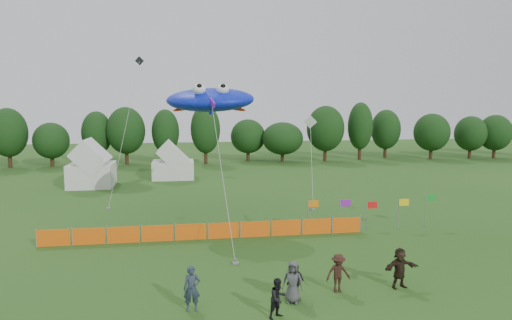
{
  "coord_description": "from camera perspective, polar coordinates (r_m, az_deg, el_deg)",
  "views": [
    {
      "loc": [
        -3.97,
        -18.94,
        8.35
      ],
      "look_at": [
        0.0,
        6.0,
        5.2
      ],
      "focal_mm": 32.0,
      "sensor_mm": 36.0,
      "label": 1
    }
  ],
  "objects": [
    {
      "name": "flag_row",
      "position": [
        31.25,
        14.21,
        -5.95
      ],
      "size": [
        8.73,
        0.73,
        2.28
      ],
      "color": "gray",
      "rests_on": "ground"
    },
    {
      "name": "small_kite_white",
      "position": [
        39.83,
        6.9,
        1.98
      ],
      "size": [
        2.06,
        6.16,
        7.29
      ],
      "color": "silver",
      "rests_on": "ground"
    },
    {
      "name": "treeline",
      "position": [
        64.24,
        -4.06,
        3.37
      ],
      "size": [
        104.57,
        8.78,
        8.36
      ],
      "color": "#382314",
      "rests_on": "ground"
    },
    {
      "name": "small_kite_dark",
      "position": [
        40.44,
        -15.83,
        4.82
      ],
      "size": [
        2.83,
        5.87,
        12.53
      ],
      "color": "black",
      "rests_on": "ground"
    },
    {
      "name": "tent_right",
      "position": [
        51.57,
        -10.32,
        -0.49
      ],
      "size": [
        4.58,
        3.66,
        3.23
      ],
      "color": "silver",
      "rests_on": "ground"
    },
    {
      "name": "spectator_e",
      "position": [
        19.87,
        4.6,
        -14.95
      ],
      "size": [
        1.02,
        0.83,
        1.79
      ],
      "primitive_type": "imported",
      "rotation": [
        0.0,
        0.0,
        -0.35
      ],
      "color": "#414145",
      "rests_on": "ground"
    },
    {
      "name": "spectator_b",
      "position": [
        18.6,
        2.79,
        -16.87
      ],
      "size": [
        0.97,
        0.9,
        1.59
      ],
      "primitive_type": "imported",
      "rotation": [
        0.0,
        0.0,
        0.52
      ],
      "color": "black",
      "rests_on": "ground"
    },
    {
      "name": "spectator_c",
      "position": [
        21.13,
        10.24,
        -13.74
      ],
      "size": [
        1.14,
        0.69,
        1.74
      ],
      "primitive_type": "imported",
      "rotation": [
        0.0,
        0.0,
        0.04
      ],
      "color": "black",
      "rests_on": "ground"
    },
    {
      "name": "stingray_kite",
      "position": [
        32.47,
        -5.76,
        7.46
      ],
      "size": [
        7.46,
        17.58,
        9.71
      ],
      "color": "#1126F0",
      "rests_on": "ground"
    },
    {
      "name": "barrier_fence",
      "position": [
        28.64,
        -6.13,
        -8.84
      ],
      "size": [
        19.9,
        0.06,
        1.0
      ],
      "color": "#EC5B0D",
      "rests_on": "ground"
    },
    {
      "name": "ground",
      "position": [
        21.07,
        2.68,
        -16.24
      ],
      "size": [
        160.0,
        160.0,
        0.0
      ],
      "primitive_type": "plane",
      "color": "#234C16",
      "rests_on": "ground"
    },
    {
      "name": "spectator_d",
      "position": [
        20.13,
        4.93,
        -14.98
      ],
      "size": [
        1.0,
        0.78,
        1.58
      ],
      "primitive_type": "imported",
      "rotation": [
        0.0,
        0.0,
        0.5
      ],
      "color": "black",
      "rests_on": "ground"
    },
    {
      "name": "tent_left",
      "position": [
        48.72,
        -19.87,
        -0.88
      ],
      "size": [
        4.35,
        4.35,
        3.84
      ],
      "color": "silver",
      "rests_on": "ground"
    },
    {
      "name": "spectator_f",
      "position": [
        22.21,
        17.53,
        -12.75
      ],
      "size": [
        1.78,
        0.8,
        1.86
      ],
      "primitive_type": "imported",
      "rotation": [
        0.0,
        0.0,
        0.15
      ],
      "color": "black",
      "rests_on": "ground"
    },
    {
      "name": "spectator_a",
      "position": [
        19.24,
        -8.03,
        -15.64
      ],
      "size": [
        0.68,
        0.45,
        1.87
      ],
      "primitive_type": "imported",
      "rotation": [
        0.0,
        0.0,
        -0.0
      ],
      "color": "#273242",
      "rests_on": "ground"
    }
  ]
}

